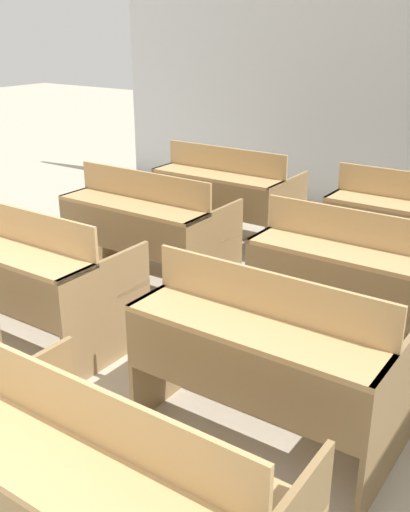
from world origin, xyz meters
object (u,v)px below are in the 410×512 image
at_px(bench_third_right, 357,276).
at_px(bench_back_left, 227,194).
at_px(bench_front_right, 110,493).
at_px(bench_second_left, 32,273).
at_px(bench_third_left, 147,225).
at_px(bench_second_right, 269,353).

relative_size(bench_third_right, bench_back_left, 1.00).
xyz_separation_m(bench_front_right, bench_second_left, (-1.82, 1.19, 0.00)).
bearing_deg(bench_third_left, bench_third_right, -0.82).
bearing_deg(bench_back_left, bench_third_left, -90.85).
bearing_deg(bench_front_right, bench_back_left, 116.69).
relative_size(bench_third_left, bench_third_right, 1.00).
relative_size(bench_third_left, bench_back_left, 1.00).
bearing_deg(bench_second_right, bench_second_left, 179.71).
relative_size(bench_second_right, bench_third_left, 1.00).
bearing_deg(bench_third_left, bench_second_right, -33.89).
distance_m(bench_third_left, bench_third_right, 1.83).
distance_m(bench_front_right, bench_third_left, 3.02).
relative_size(bench_second_left, bench_second_right, 1.00).
bearing_deg(bench_third_left, bench_second_left, -89.62).
height_order(bench_front_right, bench_second_left, same).
height_order(bench_second_left, bench_back_left, same).
height_order(bench_second_left, bench_third_right, same).
relative_size(bench_second_left, bench_third_left, 1.00).
height_order(bench_front_right, bench_back_left, same).
height_order(bench_third_left, bench_third_right, same).
distance_m(bench_second_left, bench_third_right, 2.18).
xyz_separation_m(bench_third_left, bench_back_left, (0.02, 1.19, 0.00)).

